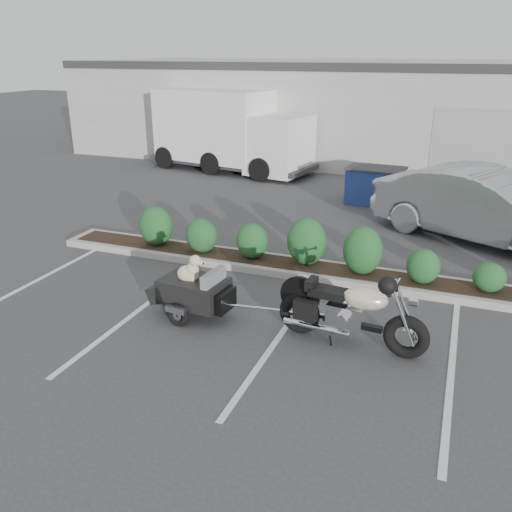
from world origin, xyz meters
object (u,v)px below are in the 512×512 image
(pet_trailer, at_px, (193,290))
(dumpster, at_px, (375,185))
(motorcycle, at_px, (351,313))
(sedan, at_px, (485,206))
(delivery_truck, at_px, (230,133))

(pet_trailer, height_order, dumpster, pet_trailer)
(motorcycle, relative_size, sedan, 0.46)
(delivery_truck, bearing_deg, sedan, -19.95)
(motorcycle, distance_m, dumpster, 8.82)
(pet_trailer, distance_m, dumpster, 8.89)
(sedan, bearing_deg, dumpster, 75.18)
(motorcycle, bearing_deg, delivery_truck, 127.30)
(delivery_truck, bearing_deg, motorcycle, -47.45)
(sedan, height_order, delivery_truck, delivery_truck)
(motorcycle, xyz_separation_m, delivery_truck, (-7.19, 11.69, 0.89))
(motorcycle, xyz_separation_m, pet_trailer, (-2.78, 0.03, -0.07))
(pet_trailer, xyz_separation_m, dumpster, (1.70, 8.73, 0.07))
(sedan, bearing_deg, delivery_truck, 84.11)
(motorcycle, height_order, sedan, sedan)
(pet_trailer, xyz_separation_m, sedan, (4.75, 6.18, 0.39))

